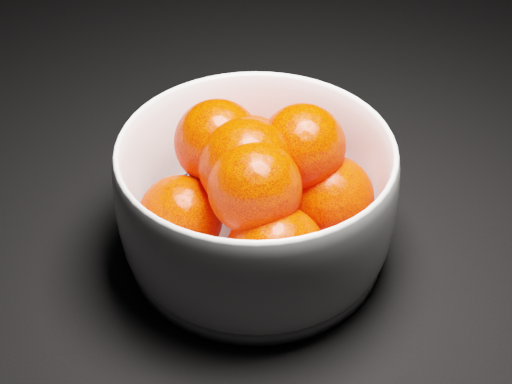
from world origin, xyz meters
TOP-DOWN VIEW (x-y plane):
  - ground at (0.00, 0.00)m, footprint 3.00×3.00m
  - bowl at (-0.10, -0.21)m, footprint 0.24×0.24m
  - orange_pile at (-0.10, -0.21)m, footprint 0.19×0.20m

SIDE VIEW (x-z plane):
  - ground at x=0.00m, z-range 0.00..0.00m
  - bowl at x=-0.10m, z-range 0.00..0.12m
  - orange_pile at x=-0.10m, z-range 0.01..0.14m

